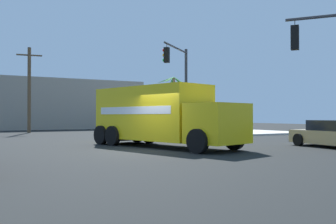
{
  "coord_description": "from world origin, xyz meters",
  "views": [
    {
      "loc": [
        -6.79,
        -14.59,
        1.51
      ],
      "look_at": [
        1.76,
        0.62,
        1.7
      ],
      "focal_mm": 39.77,
      "sensor_mm": 36.0,
      "label": 1
    }
  ],
  "objects_px": {
    "vending_machine_red": "(197,121)",
    "utility_pole": "(29,89)",
    "traffic_light_primary": "(180,77)",
    "palm_tree_far": "(174,94)",
    "sedan_tan": "(335,134)",
    "vending_machine_blue": "(231,121)",
    "delivery_truck": "(160,115)"
  },
  "relations": [
    {
      "from": "traffic_light_primary",
      "to": "sedan_tan",
      "type": "xyz_separation_m",
      "value": [
        2.7,
        -9.95,
        -3.52
      ]
    },
    {
      "from": "traffic_light_primary",
      "to": "sedan_tan",
      "type": "height_order",
      "value": "traffic_light_primary"
    },
    {
      "from": "delivery_truck",
      "to": "sedan_tan",
      "type": "height_order",
      "value": "delivery_truck"
    },
    {
      "from": "utility_pole",
      "to": "palm_tree_far",
      "type": "bearing_deg",
      "value": -13.89
    },
    {
      "from": "traffic_light_primary",
      "to": "vending_machine_red",
      "type": "xyz_separation_m",
      "value": [
        6.87,
        8.18,
        -3.09
      ]
    },
    {
      "from": "sedan_tan",
      "to": "delivery_truck",
      "type": "bearing_deg",
      "value": 147.86
    },
    {
      "from": "delivery_truck",
      "to": "traffic_light_primary",
      "type": "distance_m",
      "value": 7.51
    },
    {
      "from": "sedan_tan",
      "to": "vending_machine_blue",
      "type": "bearing_deg",
      "value": 71.28
    },
    {
      "from": "traffic_light_primary",
      "to": "vending_machine_red",
      "type": "bearing_deg",
      "value": 49.97
    },
    {
      "from": "delivery_truck",
      "to": "utility_pole",
      "type": "xyz_separation_m",
      "value": [
        -3.13,
        19.2,
        2.45
      ]
    },
    {
      "from": "vending_machine_red",
      "to": "utility_pole",
      "type": "xyz_separation_m",
      "value": [
        -14.44,
        5.56,
        2.92
      ]
    },
    {
      "from": "sedan_tan",
      "to": "traffic_light_primary",
      "type": "bearing_deg",
      "value": 105.18
    },
    {
      "from": "traffic_light_primary",
      "to": "utility_pole",
      "type": "height_order",
      "value": "utility_pole"
    },
    {
      "from": "vending_machine_red",
      "to": "palm_tree_far",
      "type": "xyz_separation_m",
      "value": [
        -1.25,
        2.3,
        2.6
      ]
    },
    {
      "from": "vending_machine_red",
      "to": "vending_machine_blue",
      "type": "height_order",
      "value": "same"
    },
    {
      "from": "traffic_light_primary",
      "to": "utility_pole",
      "type": "bearing_deg",
      "value": 118.86
    },
    {
      "from": "traffic_light_primary",
      "to": "utility_pole",
      "type": "relative_size",
      "value": 0.79
    },
    {
      "from": "utility_pole",
      "to": "vending_machine_red",
      "type": "bearing_deg",
      "value": -21.06
    },
    {
      "from": "delivery_truck",
      "to": "sedan_tan",
      "type": "distance_m",
      "value": 8.48
    },
    {
      "from": "palm_tree_far",
      "to": "utility_pole",
      "type": "xyz_separation_m",
      "value": [
        -13.19,
        3.26,
        0.32
      ]
    },
    {
      "from": "vending_machine_red",
      "to": "utility_pole",
      "type": "bearing_deg",
      "value": 158.94
    },
    {
      "from": "sedan_tan",
      "to": "palm_tree_far",
      "type": "relative_size",
      "value": 0.84
    },
    {
      "from": "vending_machine_blue",
      "to": "utility_pole",
      "type": "distance_m",
      "value": 18.26
    },
    {
      "from": "traffic_light_primary",
      "to": "palm_tree_far",
      "type": "xyz_separation_m",
      "value": [
        5.62,
        10.47,
        -0.49
      ]
    },
    {
      "from": "vending_machine_blue",
      "to": "utility_pole",
      "type": "relative_size",
      "value": 0.24
    },
    {
      "from": "vending_machine_blue",
      "to": "vending_machine_red",
      "type": "bearing_deg",
      "value": 94.56
    },
    {
      "from": "sedan_tan",
      "to": "utility_pole",
      "type": "distance_m",
      "value": 26.03
    },
    {
      "from": "delivery_truck",
      "to": "traffic_light_primary",
      "type": "height_order",
      "value": "traffic_light_primary"
    },
    {
      "from": "vending_machine_red",
      "to": "traffic_light_primary",
      "type": "bearing_deg",
      "value": -130.03
    },
    {
      "from": "traffic_light_primary",
      "to": "utility_pole",
      "type": "distance_m",
      "value": 15.68
    },
    {
      "from": "traffic_light_primary",
      "to": "sedan_tan",
      "type": "bearing_deg",
      "value": -74.82
    },
    {
      "from": "sedan_tan",
      "to": "vending_machine_red",
      "type": "bearing_deg",
      "value": 77.05
    }
  ]
}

